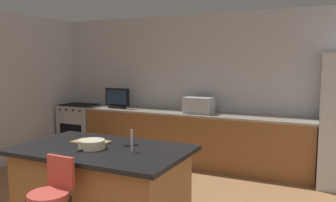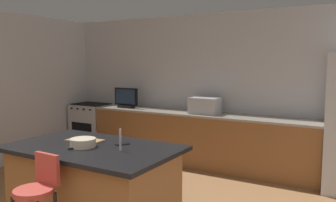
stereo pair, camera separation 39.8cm
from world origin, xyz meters
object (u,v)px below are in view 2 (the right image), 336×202
Objects in this scene: tv_monitor at (126,99)px; fruit_bowl at (83,143)px; kitchen_island at (94,188)px; range_oven at (92,126)px; tv_remote at (77,148)px; cutting_board at (85,141)px; cell_phone at (122,144)px; bar_stool_center at (37,200)px; microwave at (205,106)px.

fruit_bowl is at bearing -61.07° from tv_monitor.
range_oven reaches higher than kitchen_island.
fruit_bowl reaches higher than tv_remote.
tv_monitor is 3.23m from tv_remote.
fruit_bowl is at bearing -50.38° from cutting_board.
kitchen_island is 3.72m from range_oven.
range_oven is 3.77m from fruit_bowl.
cell_phone is (0.29, 0.29, -0.04)m from fruit_bowl.
cell_phone is at bearing 43.35° from kitchen_island.
cutting_board is (-0.16, 0.20, -0.04)m from fruit_bowl.
cutting_board is at bearing 150.86° from kitchen_island.
range_oven is 3.59× the size of fruit_bowl.
cell_phone is (0.22, 0.93, 0.34)m from bar_stool_center.
cell_phone is (2.75, -2.52, 0.46)m from range_oven.
microwave is 0.94× the size of tv_monitor.
microwave reaches higher than kitchen_island.
microwave is at bearing 83.97° from cutting_board.
fruit_bowl is 0.26m from cutting_board.
bar_stool_center is 1.01m from cell_phone.
tv_remote is at bearing -98.93° from cell_phone.
microwave is 0.49× the size of bar_stool_center.
cell_phone is 0.47m from tv_remote.
tv_monitor is at bearing -3.08° from range_oven.
fruit_bowl reaches higher than bar_stool_center.
kitchen_island is 11.90× the size of cell_phone.
cutting_board is at bearing 129.62° from fruit_bowl.
cell_phone is at bearing -86.01° from microwave.
kitchen_island is 0.49m from tv_remote.
tv_monitor reaches higher than bar_stool_center.
tv_monitor is 3.01× the size of tv_remote.
range_oven and cutting_board have the same top height.
cell_phone is (0.22, 0.21, 0.45)m from kitchen_island.
cell_phone is 0.38× the size of cutting_board.
kitchen_island is at bearing -108.07° from cell_phone.
microwave is 3.48m from bar_stool_center.
range_oven is at bearing 132.77° from kitchen_island.
range_oven reaches higher than cell_phone.
tv_remote reaches higher than range_oven.
microwave is 2.62m from cutting_board.
cutting_board is (1.36, -2.55, -0.16)m from tv_monitor.
fruit_bowl reaches higher than range_oven.
tv_monitor is 1.95× the size of fruit_bowl.
fruit_bowl is (-0.06, 0.64, 0.38)m from bar_stool_center.
fruit_bowl is at bearing 123.92° from tv_remote.
range_oven is 1.84× the size of tv_monitor.
bar_stool_center reaches higher than range_oven.
fruit_bowl is 1.75× the size of cell_phone.
tv_monitor is at bearing 117.14° from bar_stool_center.
tv_monitor reaches higher than tv_remote.
tv_monitor reaches higher than cell_phone.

